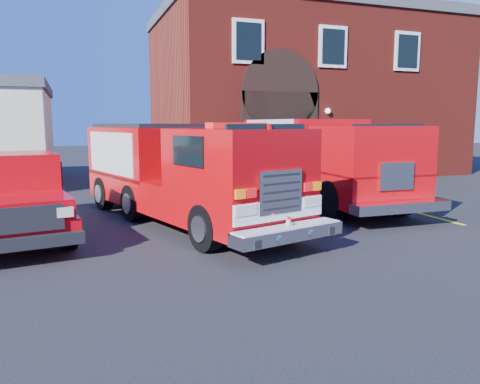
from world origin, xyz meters
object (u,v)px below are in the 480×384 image
object	(u,v)px
fire_station	(300,94)
pickup_truck	(10,197)
fire_engine	(180,171)
secondary_truck	(319,157)

from	to	relation	value
fire_station	pickup_truck	bearing A→B (deg)	-139.00
fire_station	fire_engine	bearing A→B (deg)	-129.05
fire_station	fire_engine	size ratio (longest dim) A/B	1.70
pickup_truck	secondary_truck	bearing A→B (deg)	11.41
secondary_truck	pickup_truck	bearing A→B (deg)	-168.59
pickup_truck	secondary_truck	xyz separation A→B (m)	(9.21, 1.86, 0.58)
fire_station	pickup_truck	xyz separation A→B (m)	(-13.49, -11.73, -3.32)
fire_engine	secondary_truck	xyz separation A→B (m)	(5.10, 1.70, 0.14)
fire_station	secondary_truck	bearing A→B (deg)	-113.47
pickup_truck	fire_engine	bearing A→B (deg)	2.27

